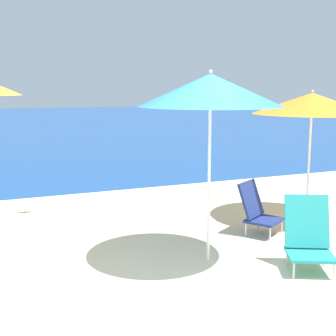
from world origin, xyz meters
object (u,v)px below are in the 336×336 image
Objects in this scene: beach_umbrella_blue at (210,90)px; beach_chair_navy at (257,209)px; beach_umbrella_orange at (312,104)px; beach_chair_teal at (308,236)px; seagull at (27,205)px.

beach_umbrella_blue is 3.03× the size of beach_chair_navy.
beach_umbrella_blue reaches higher than beach_chair_navy.
beach_umbrella_orange is (2.31, 1.01, -0.21)m from beach_umbrella_blue.
seagull is at bearing 152.37° from beach_chair_teal.
beach_umbrella_orange is at bearing 77.68° from beach_chair_teal.
beach_umbrella_blue is 2.14m from beach_chair_navy.
beach_chair_navy is 3.83m from seagull.
beach_umbrella_orange is 1.91m from beach_chair_navy.
beach_umbrella_orange reaches higher than beach_chair_teal.
beach_umbrella_orange is at bearing 23.65° from beach_umbrella_blue.
seagull is (-1.77, 3.14, -1.91)m from beach_umbrella_blue.
beach_umbrella_orange reaches higher than beach_chair_navy.
beach_chair_teal is 1.11× the size of beach_chair_navy.
beach_chair_teal reaches higher than seagull.
beach_chair_teal is 4.69m from seagull.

